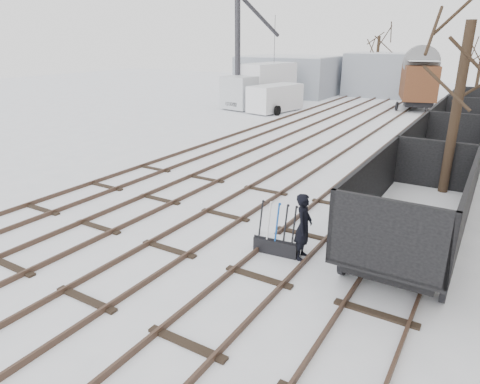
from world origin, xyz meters
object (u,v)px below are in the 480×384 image
at_px(worker, 303,227).
at_px(freight_wagon_a, 412,220).
at_px(crane, 239,77).
at_px(ground_frame, 277,244).
at_px(lorry, 261,84).
at_px(panel_van, 275,98).
at_px(box_van_wagon, 419,81).

bearing_deg(worker, freight_wagon_a, -62.11).
bearing_deg(crane, ground_frame, -36.42).
height_order(worker, lorry, lorry).
distance_m(worker, freight_wagon_a, 3.11).
distance_m(ground_frame, lorry, 28.75).
bearing_deg(lorry, panel_van, -31.37).
height_order(ground_frame, crane, crane).
relative_size(worker, panel_van, 0.36).
bearing_deg(freight_wagon_a, box_van_wagon, 99.84).
xyz_separation_m(box_van_wagon, panel_van, (-9.86, -7.71, -1.26)).
relative_size(freight_wagon_a, box_van_wagon, 1.09).
distance_m(worker, lorry, 29.01).
relative_size(panel_van, crane, 0.53).
height_order(freight_wagon_a, box_van_wagon, box_van_wagon).
height_order(ground_frame, worker, worker).
relative_size(worker, lorry, 0.22).
bearing_deg(panel_van, crane, -179.20).
distance_m(worker, box_van_wagon, 30.39).
xyz_separation_m(box_van_wagon, crane, (-13.89, -6.95, 0.23)).
height_order(box_van_wagon, panel_van, box_van_wagon).
height_order(freight_wagon_a, panel_van, freight_wagon_a).
xyz_separation_m(freight_wagon_a, box_van_wagon, (-4.92, 28.40, 1.40)).
xyz_separation_m(ground_frame, box_van_wagon, (-1.68, 30.36, 2.14)).
height_order(ground_frame, lorry, lorry).
xyz_separation_m(worker, lorry, (-14.95, 24.84, 0.97)).
xyz_separation_m(ground_frame, worker, (0.75, 0.10, 0.67)).
relative_size(lorry, crane, 0.85).
height_order(ground_frame, freight_wagon_a, freight_wagon_a).
height_order(lorry, crane, crane).
relative_size(freight_wagon_a, panel_van, 1.22).
bearing_deg(freight_wagon_a, panel_van, 125.56).
relative_size(worker, box_van_wagon, 0.32).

